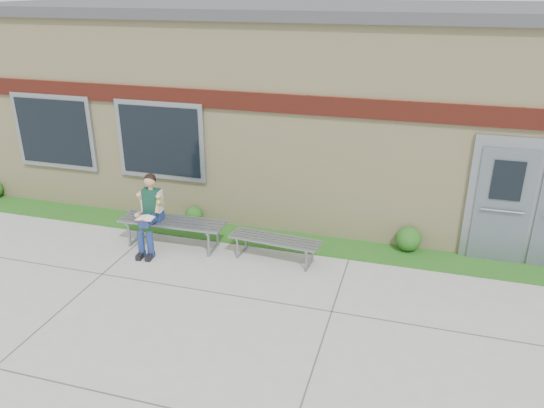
% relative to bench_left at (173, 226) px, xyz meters
% --- Properties ---
extents(ground, '(80.00, 80.00, 0.00)m').
position_rel_bench_left_xyz_m(ground, '(2.29, -1.84, -0.40)').
color(ground, '#9E9E99').
rests_on(ground, ground).
extents(grass_strip, '(16.00, 0.80, 0.02)m').
position_rel_bench_left_xyz_m(grass_strip, '(2.29, 0.76, -0.39)').
color(grass_strip, '#144C15').
rests_on(grass_strip, ground).
extents(school_building, '(16.20, 6.22, 4.20)m').
position_rel_bench_left_xyz_m(school_building, '(2.29, 4.15, 1.70)').
color(school_building, beige).
rests_on(school_building, ground).
extents(bench_left, '(2.02, 0.60, 0.52)m').
position_rel_bench_left_xyz_m(bench_left, '(0.00, 0.00, 0.00)').
color(bench_left, gray).
rests_on(bench_left, ground).
extents(bench_right, '(1.68, 0.60, 0.43)m').
position_rel_bench_left_xyz_m(bench_right, '(2.00, -0.00, -0.07)').
color(bench_right, gray).
rests_on(bench_right, ground).
extents(girl, '(0.52, 0.84, 1.44)m').
position_rel_bench_left_xyz_m(girl, '(-0.33, -0.21, 0.36)').
color(girl, navy).
rests_on(girl, ground).
extents(shrub_mid, '(0.36, 0.36, 0.36)m').
position_rel_bench_left_xyz_m(shrub_mid, '(-0.03, 1.01, -0.20)').
color(shrub_mid, '#144C15').
rests_on(shrub_mid, grass_strip).
extents(shrub_east, '(0.47, 0.47, 0.47)m').
position_rel_bench_left_xyz_m(shrub_east, '(4.29, 1.01, -0.15)').
color(shrub_east, '#144C15').
rests_on(shrub_east, grass_strip).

